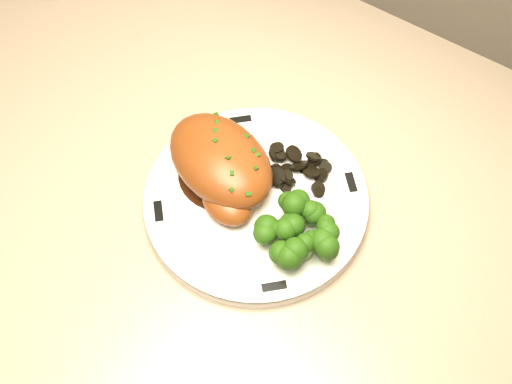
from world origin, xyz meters
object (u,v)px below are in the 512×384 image
Objects in this scene: plate at (256,201)px; broccoli_florets at (301,232)px; chicken_breast at (221,165)px; counter at (84,202)px.

plate is 2.86× the size of broccoli_florets.
plate is 0.05m from chicken_breast.
broccoli_florets is at bearing -5.40° from counter.
counter is 0.59m from plate.
plate is at bearing -3.77° from counter.
counter is 0.65m from broccoli_florets.
counter is at bearing -167.59° from chicken_breast.
broccoli_florets is (0.47, -0.04, 0.46)m from counter.
counter reaches higher than chicken_breast.
chicken_breast reaches higher than broccoli_florets.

